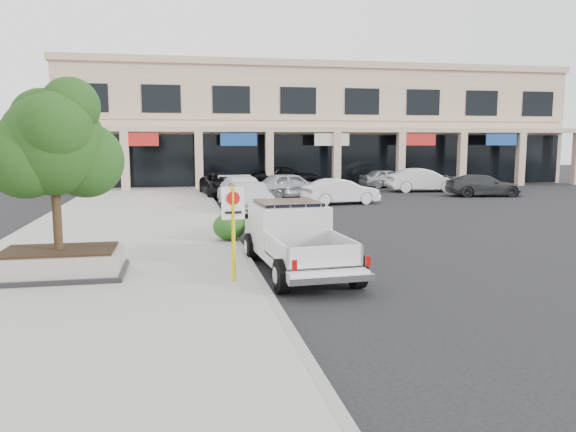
{
  "coord_description": "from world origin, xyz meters",
  "views": [
    {
      "loc": [
        -3.47,
        -12.85,
        3.53
      ],
      "look_at": [
        -0.65,
        1.5,
        1.55
      ],
      "focal_mm": 35.0,
      "sensor_mm": 36.0,
      "label": 1
    }
  ],
  "objects_px": {
    "lot_car_d": "(288,178)",
    "lot_car_f": "(423,180)",
    "curb_car_c": "(243,192)",
    "lot_car_e": "(387,178)",
    "no_parking_sign": "(233,221)",
    "pickup_truck": "(298,239)",
    "planter_tree": "(60,145)",
    "curb_car_a": "(276,221)",
    "planter": "(60,263)",
    "curb_car_b": "(250,198)",
    "curb_car_d": "(224,185)",
    "lot_car_c": "(483,185)",
    "lot_car_a": "(290,185)",
    "lot_car_b": "(341,192)"
  },
  "relations": [
    {
      "from": "lot_car_b",
      "to": "pickup_truck",
      "type": "bearing_deg",
      "value": 150.37
    },
    {
      "from": "lot_car_c",
      "to": "lot_car_b",
      "type": "bearing_deg",
      "value": 112.18
    },
    {
      "from": "lot_car_a",
      "to": "planter",
      "type": "bearing_deg",
      "value": 138.76
    },
    {
      "from": "curb_car_a",
      "to": "curb_car_b",
      "type": "height_order",
      "value": "curb_car_a"
    },
    {
      "from": "curb_car_c",
      "to": "lot_car_e",
      "type": "xyz_separation_m",
      "value": [
        12.02,
        10.15,
        -0.1
      ]
    },
    {
      "from": "planter_tree",
      "to": "no_parking_sign",
      "type": "distance_m",
      "value": 4.75
    },
    {
      "from": "curb_car_a",
      "to": "lot_car_a",
      "type": "xyz_separation_m",
      "value": [
        3.45,
        14.6,
        0.06
      ]
    },
    {
      "from": "curb_car_b",
      "to": "curb_car_d",
      "type": "bearing_deg",
      "value": 87.2
    },
    {
      "from": "lot_car_d",
      "to": "lot_car_e",
      "type": "relative_size",
      "value": 1.37
    },
    {
      "from": "curb_car_c",
      "to": "lot_car_c",
      "type": "xyz_separation_m",
      "value": [
        15.67,
        2.73,
        -0.11
      ]
    },
    {
      "from": "planter",
      "to": "lot_car_c",
      "type": "xyz_separation_m",
      "value": [
        22.07,
        17.92,
        0.21
      ]
    },
    {
      "from": "curb_car_b",
      "to": "lot_car_f",
      "type": "distance_m",
      "value": 16.0
    },
    {
      "from": "curb_car_a",
      "to": "curb_car_c",
      "type": "xyz_separation_m",
      "value": [
        0.1,
        10.72,
        0.07
      ]
    },
    {
      "from": "curb_car_a",
      "to": "lot_car_d",
      "type": "relative_size",
      "value": 0.75
    },
    {
      "from": "lot_car_a",
      "to": "lot_car_f",
      "type": "bearing_deg",
      "value": -89.92
    },
    {
      "from": "no_parking_sign",
      "to": "pickup_truck",
      "type": "bearing_deg",
      "value": 33.95
    },
    {
      "from": "planter",
      "to": "curb_car_a",
      "type": "height_order",
      "value": "curb_car_a"
    },
    {
      "from": "lot_car_f",
      "to": "pickup_truck",
      "type": "bearing_deg",
      "value": 153.45
    },
    {
      "from": "planter_tree",
      "to": "curb_car_a",
      "type": "distance_m",
      "value": 7.99
    },
    {
      "from": "curb_car_c",
      "to": "lot_car_e",
      "type": "bearing_deg",
      "value": 35.53
    },
    {
      "from": "lot_car_c",
      "to": "pickup_truck",
      "type": "bearing_deg",
      "value": 146.37
    },
    {
      "from": "lot_car_d",
      "to": "lot_car_f",
      "type": "xyz_separation_m",
      "value": [
        8.66,
        -4.36,
        0.01
      ]
    },
    {
      "from": "lot_car_c",
      "to": "lot_car_d",
      "type": "height_order",
      "value": "lot_car_d"
    },
    {
      "from": "no_parking_sign",
      "to": "lot_car_c",
      "type": "bearing_deg",
      "value": 47.34
    },
    {
      "from": "lot_car_e",
      "to": "curb_car_a",
      "type": "bearing_deg",
      "value": 141.73
    },
    {
      "from": "curb_car_b",
      "to": "curb_car_d",
      "type": "xyz_separation_m",
      "value": [
        -0.6,
        8.23,
        0.03
      ]
    },
    {
      "from": "curb_car_d",
      "to": "lot_car_a",
      "type": "distance_m",
      "value": 4.29
    },
    {
      "from": "curb_car_b",
      "to": "lot_car_d",
      "type": "height_order",
      "value": "lot_car_d"
    },
    {
      "from": "planter_tree",
      "to": "lot_car_b",
      "type": "relative_size",
      "value": 0.93
    },
    {
      "from": "lot_car_f",
      "to": "curb_car_d",
      "type": "bearing_deg",
      "value": 98.56
    },
    {
      "from": "pickup_truck",
      "to": "curb_car_b",
      "type": "distance_m",
      "value": 12.76
    },
    {
      "from": "lot_car_f",
      "to": "curb_car_a",
      "type": "bearing_deg",
      "value": 147.39
    },
    {
      "from": "lot_car_e",
      "to": "curb_car_d",
      "type": "bearing_deg",
      "value": 101.68
    },
    {
      "from": "planter_tree",
      "to": "curb_car_b",
      "type": "bearing_deg",
      "value": 63.19
    },
    {
      "from": "lot_car_c",
      "to": "lot_car_f",
      "type": "height_order",
      "value": "lot_car_f"
    },
    {
      "from": "lot_car_d",
      "to": "lot_car_e",
      "type": "height_order",
      "value": "lot_car_d"
    },
    {
      "from": "pickup_truck",
      "to": "lot_car_c",
      "type": "bearing_deg",
      "value": 44.98
    },
    {
      "from": "curb_car_a",
      "to": "lot_car_e",
      "type": "height_order",
      "value": "curb_car_a"
    },
    {
      "from": "pickup_truck",
      "to": "lot_car_b",
      "type": "relative_size",
      "value": 1.35
    },
    {
      "from": "lot_car_a",
      "to": "lot_car_c",
      "type": "height_order",
      "value": "lot_car_a"
    },
    {
      "from": "lot_car_d",
      "to": "curb_car_c",
      "type": "bearing_deg",
      "value": 164.89
    },
    {
      "from": "planter",
      "to": "lot_car_b",
      "type": "height_order",
      "value": "lot_car_b"
    },
    {
      "from": "planter_tree",
      "to": "curb_car_a",
      "type": "relative_size",
      "value": 0.94
    },
    {
      "from": "planter_tree",
      "to": "curb_car_b",
      "type": "height_order",
      "value": "planter_tree"
    },
    {
      "from": "curb_car_a",
      "to": "lot_car_a",
      "type": "height_order",
      "value": "lot_car_a"
    },
    {
      "from": "curb_car_c",
      "to": "curb_car_d",
      "type": "relative_size",
      "value": 1.01
    },
    {
      "from": "curb_car_c",
      "to": "lot_car_f",
      "type": "height_order",
      "value": "curb_car_c"
    },
    {
      "from": "lot_car_a",
      "to": "pickup_truck",
      "type": "bearing_deg",
      "value": 155.1
    },
    {
      "from": "lot_car_b",
      "to": "lot_car_f",
      "type": "relative_size",
      "value": 0.88
    },
    {
      "from": "lot_car_d",
      "to": "pickup_truck",
      "type": "bearing_deg",
      "value": 177.38
    }
  ]
}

